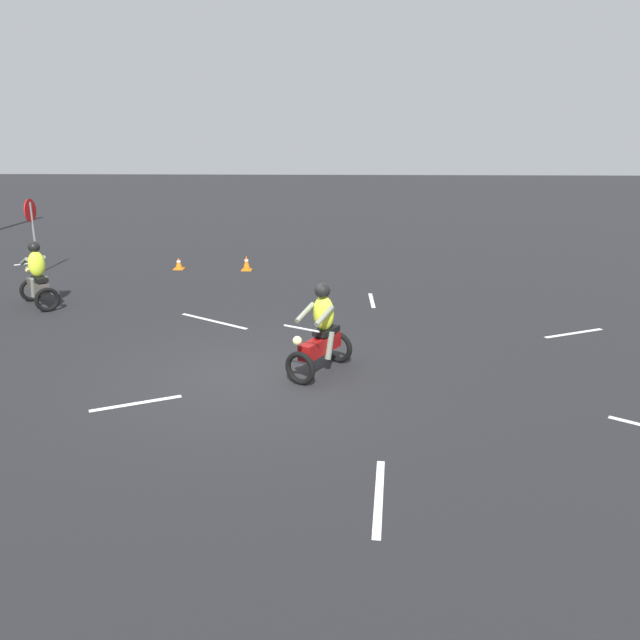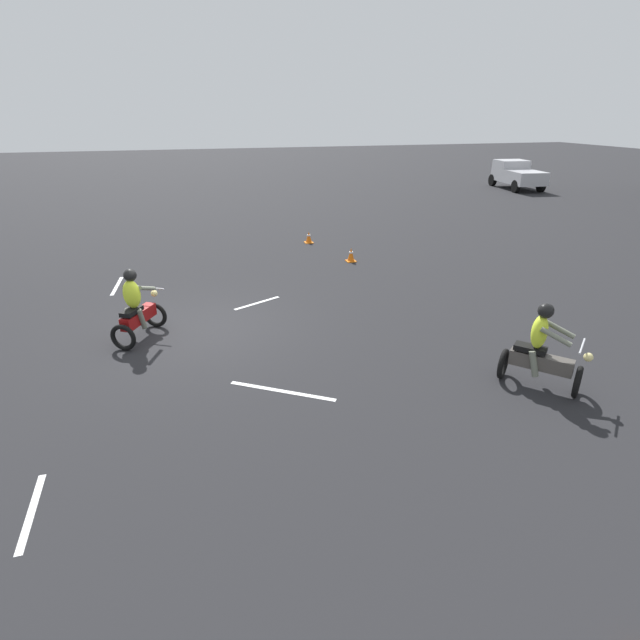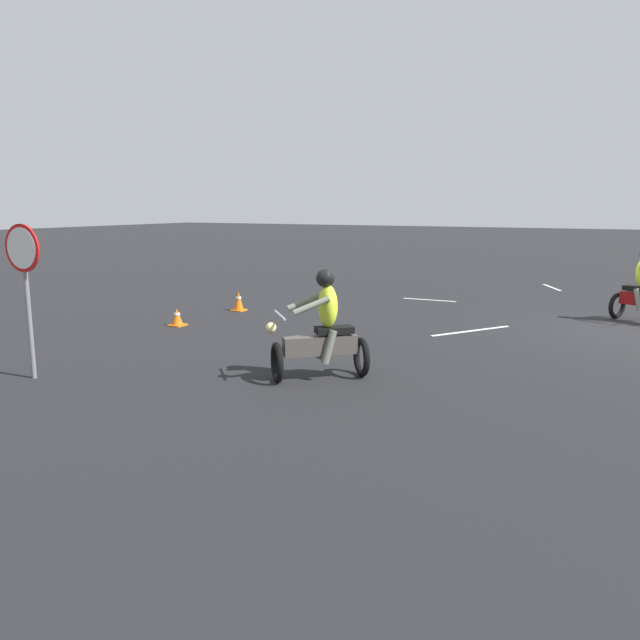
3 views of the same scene
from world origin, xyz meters
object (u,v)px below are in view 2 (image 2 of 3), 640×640
Objects in this scene: pickup_truck at (517,174)px; traffic_cone_far_right at (309,237)px; motorcycle_rider_foreground at (136,309)px; motorcycle_rider_background at (541,352)px; traffic_cone_mid_left at (351,255)px.

traffic_cone_far_right is at bearing -141.39° from pickup_truck.
motorcycle_rider_foreground and motorcycle_rider_background have the same top height.
motorcycle_rider_background is 0.38× the size of pickup_truck.
motorcycle_rider_background is 26.87m from pickup_truck.
motorcycle_rider_foreground is at bearing -55.27° from traffic_cone_mid_left.
motorcycle_rider_background is 3.48× the size of traffic_cone_mid_left.
pickup_truck is (-22.04, 15.37, 0.20)m from motorcycle_rider_background.
pickup_truck is 20.71m from traffic_cone_mid_left.
motorcycle_rider_foreground reaches higher than traffic_cone_far_right.
pickup_truck is at bearing 67.43° from motorcycle_rider_foreground.
traffic_cone_mid_left is (13.18, -15.96, -0.70)m from pickup_truck.
traffic_cone_mid_left is at bearing 14.20° from traffic_cone_far_right.
traffic_cone_far_right is at bearing 81.04° from motorcycle_rider_foreground.
pickup_truck is at bearing 121.61° from traffic_cone_far_right.
motorcycle_rider_background reaches higher than traffic_cone_mid_left.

